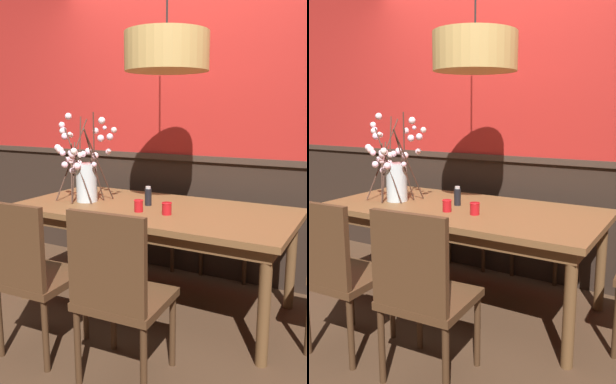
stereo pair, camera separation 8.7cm
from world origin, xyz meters
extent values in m
plane|color=#4C3321|center=(0.00, 0.00, 0.00)|extent=(24.00, 24.00, 0.00)
cube|color=#2D2119|center=(0.00, 0.75, 0.51)|extent=(5.26, 0.12, 1.01)
cube|color=#3E2E24|center=(0.00, 0.74, 1.03)|extent=(5.26, 0.14, 0.05)
cube|color=#B2231E|center=(0.00, 0.75, 1.85)|extent=(5.26, 0.12, 1.68)
cube|color=brown|center=(0.00, 0.00, 0.72)|extent=(2.01, 0.98, 0.04)
cube|color=brown|center=(0.00, 0.00, 0.66)|extent=(1.90, 0.87, 0.08)
cylinder|color=brown|center=(-0.91, -0.40, 0.35)|extent=(0.07, 0.07, 0.70)
cylinder|color=brown|center=(0.91, -0.40, 0.35)|extent=(0.07, 0.07, 0.70)
cylinder|color=brown|center=(-0.91, 0.40, 0.35)|extent=(0.07, 0.07, 0.70)
cylinder|color=brown|center=(0.91, 0.40, 0.35)|extent=(0.07, 0.07, 0.70)
cube|color=#4C301C|center=(-0.30, -0.85, 0.45)|extent=(0.42, 0.45, 0.04)
cube|color=#4C301C|center=(-0.29, -1.04, 0.70)|extent=(0.38, 0.05, 0.47)
cylinder|color=#412917|center=(-0.48, -0.67, 0.21)|extent=(0.04, 0.04, 0.42)
cylinder|color=#412917|center=(-0.14, -0.65, 0.21)|extent=(0.04, 0.04, 0.42)
cylinder|color=#412917|center=(-0.12, -1.03, 0.21)|extent=(0.04, 0.04, 0.42)
cube|color=#4C301C|center=(0.32, 0.84, 0.47)|extent=(0.47, 0.45, 0.04)
cube|color=#4C301C|center=(0.32, 1.04, 0.71)|extent=(0.43, 0.05, 0.45)
cylinder|color=#412917|center=(0.51, 0.65, 0.22)|extent=(0.04, 0.04, 0.45)
cylinder|color=#412917|center=(0.11, 0.66, 0.22)|extent=(0.04, 0.04, 0.45)
cylinder|color=#412917|center=(0.52, 1.02, 0.22)|extent=(0.04, 0.04, 0.45)
cylinder|color=#412917|center=(0.13, 1.04, 0.22)|extent=(0.04, 0.04, 0.45)
cube|color=#4C301C|center=(-0.32, 0.82, 0.44)|extent=(0.47, 0.46, 0.04)
cube|color=#4C301C|center=(-0.30, 1.01, 0.69)|extent=(0.42, 0.07, 0.45)
cylinder|color=#412917|center=(-0.14, 0.62, 0.21)|extent=(0.04, 0.04, 0.42)
cylinder|color=#412917|center=(-0.52, 0.65, 0.21)|extent=(0.04, 0.04, 0.42)
cylinder|color=#412917|center=(-0.11, 0.98, 0.21)|extent=(0.04, 0.04, 0.42)
cylinder|color=#412917|center=(-0.49, 1.01, 0.21)|extent=(0.04, 0.04, 0.42)
cube|color=#4C301C|center=(0.29, -0.83, 0.44)|extent=(0.47, 0.45, 0.04)
cube|color=#4C301C|center=(0.30, -1.02, 0.71)|extent=(0.42, 0.06, 0.49)
cylinder|color=#412917|center=(0.09, -0.66, 0.21)|extent=(0.04, 0.04, 0.42)
cylinder|color=#412917|center=(0.47, -0.64, 0.21)|extent=(0.04, 0.04, 0.42)
cylinder|color=#412917|center=(0.11, -1.03, 0.21)|extent=(0.04, 0.04, 0.42)
cylinder|color=#412917|center=(0.49, -1.00, 0.21)|extent=(0.04, 0.04, 0.42)
cylinder|color=silver|center=(-0.55, -0.07, 0.89)|extent=(0.16, 0.16, 0.29)
cylinder|color=silver|center=(-0.55, -0.07, 0.78)|extent=(0.14, 0.14, 0.06)
cylinder|color=#472D23|center=(-0.52, 0.00, 1.08)|extent=(0.09, 0.11, 0.67)
sphere|color=#FFCCD4|center=(-0.52, 0.03, 1.28)|extent=(0.05, 0.05, 0.05)
sphere|color=#FBD1E4|center=(-0.47, 0.02, 1.22)|extent=(0.05, 0.05, 0.05)
sphere|color=silver|center=(-0.48, 0.05, 1.35)|extent=(0.05, 0.05, 0.05)
cylinder|color=#472D23|center=(-0.42, -0.07, 1.02)|extent=(0.03, 0.33, 0.56)
sphere|color=#FFDAD2|center=(-0.28, -0.08, 1.29)|extent=(0.04, 0.04, 0.04)
sphere|color=silver|center=(-0.30, -0.11, 1.24)|extent=(0.05, 0.05, 0.05)
sphere|color=silver|center=(-0.34, -0.05, 1.14)|extent=(0.03, 0.03, 0.03)
sphere|color=#FFCFDC|center=(-0.36, -0.04, 1.13)|extent=(0.04, 0.04, 0.04)
cylinder|color=#472D23|center=(-0.59, -0.09, 1.07)|extent=(0.03, 0.10, 0.64)
sphere|color=#F9C9DD|center=(-0.56, -0.08, 1.11)|extent=(0.04, 0.04, 0.04)
sphere|color=white|center=(-0.60, -0.13, 1.12)|extent=(0.05, 0.05, 0.05)
sphere|color=silver|center=(-0.65, -0.13, 1.39)|extent=(0.05, 0.05, 0.05)
sphere|color=#FFD2D2|center=(-0.60, -0.12, 1.04)|extent=(0.04, 0.04, 0.04)
sphere|color=#F7D8D0|center=(-0.58, -0.09, 1.10)|extent=(0.04, 0.04, 0.04)
sphere|color=white|center=(-0.60, -0.08, 1.04)|extent=(0.03, 0.03, 0.03)
cylinder|color=#472D23|center=(-0.72, -0.02, 1.05)|extent=(0.09, 0.32, 0.62)
sphere|color=#FED2DF|center=(-0.86, 0.04, 1.32)|extent=(0.05, 0.05, 0.05)
sphere|color=silver|center=(-0.83, 0.03, 1.28)|extent=(0.04, 0.04, 0.04)
sphere|color=white|center=(-0.84, 0.03, 1.27)|extent=(0.05, 0.05, 0.05)
sphere|color=#FEC4E0|center=(-0.79, -0.01, 1.23)|extent=(0.05, 0.05, 0.05)
sphere|color=silver|center=(-0.73, -0.02, 1.10)|extent=(0.06, 0.06, 0.06)
cylinder|color=#472D23|center=(-0.56, -0.14, 1.02)|extent=(0.24, 0.02, 0.56)
sphere|color=#FFC8DA|center=(-0.59, -0.19, 1.08)|extent=(0.05, 0.05, 0.05)
sphere|color=#F4C8D7|center=(-0.57, -0.20, 1.11)|extent=(0.05, 0.05, 0.05)
sphere|color=#FFD5CF|center=(-0.56, -0.23, 1.26)|extent=(0.03, 0.03, 0.03)
sphere|color=#FFC8D8|center=(-0.55, -0.16, 1.02)|extent=(0.05, 0.05, 0.05)
sphere|color=silver|center=(-0.55, -0.20, 1.14)|extent=(0.05, 0.05, 0.05)
sphere|color=silver|center=(-0.57, -0.21, 1.25)|extent=(0.04, 0.04, 0.04)
cylinder|color=#472D23|center=(-0.45, -0.10, 1.02)|extent=(0.01, 0.23, 0.56)
sphere|color=silver|center=(-0.44, -0.11, 1.04)|extent=(0.04, 0.04, 0.04)
sphere|color=silver|center=(-0.35, -0.09, 1.31)|extent=(0.03, 0.03, 0.03)
sphere|color=#FFC7D5|center=(-0.45, -0.09, 1.10)|extent=(0.05, 0.05, 0.05)
cylinder|color=#472D23|center=(-0.65, -0.12, 0.96)|extent=(0.13, 0.17, 0.44)
sphere|color=#FBCAE1|center=(-0.70, -0.14, 1.02)|extent=(0.05, 0.05, 0.05)
sphere|color=#FFC5DF|center=(-0.68, -0.17, 1.11)|extent=(0.04, 0.04, 0.04)
sphere|color=#FDD0CF|center=(-0.73, -0.14, 1.13)|extent=(0.05, 0.05, 0.05)
sphere|color=#F8CFDA|center=(-0.75, -0.15, 1.15)|extent=(0.05, 0.05, 0.05)
cylinder|color=#472D23|center=(-0.54, -0.04, 0.94)|extent=(0.07, 0.03, 0.38)
sphere|color=silver|center=(-0.51, -0.02, 0.99)|extent=(0.03, 0.03, 0.03)
sphere|color=white|center=(-0.56, -0.02, 1.13)|extent=(0.05, 0.05, 0.05)
sphere|color=#FFD6DB|center=(-0.54, -0.07, 0.95)|extent=(0.05, 0.05, 0.05)
cylinder|color=#472D23|center=(-0.66, -0.09, 0.97)|extent=(0.10, 0.18, 0.45)
sphere|color=white|center=(-0.70, -0.10, 1.06)|extent=(0.04, 0.04, 0.04)
sphere|color=#FCD7DB|center=(-0.68, -0.08, 1.04)|extent=(0.04, 0.04, 0.04)
sphere|color=#F8CBD0|center=(-0.64, -0.07, 1.00)|extent=(0.05, 0.05, 0.05)
sphere|color=white|center=(-0.65, -0.10, 0.97)|extent=(0.05, 0.05, 0.05)
cylinder|color=red|center=(-0.02, -0.17, 0.78)|extent=(0.06, 0.06, 0.08)
torus|color=red|center=(-0.02, -0.17, 0.82)|extent=(0.07, 0.07, 0.01)
cylinder|color=silver|center=(-0.02, -0.17, 0.77)|extent=(0.04, 0.04, 0.04)
cylinder|color=red|center=(0.18, -0.15, 0.78)|extent=(0.06, 0.06, 0.08)
torus|color=red|center=(0.18, -0.15, 0.82)|extent=(0.07, 0.07, 0.01)
cylinder|color=silver|center=(0.18, -0.15, 0.77)|extent=(0.05, 0.05, 0.04)
cylinder|color=black|center=(-0.06, 0.04, 0.80)|extent=(0.05, 0.05, 0.12)
cylinder|color=beige|center=(-0.06, 0.04, 0.87)|extent=(0.04, 0.04, 0.02)
cylinder|color=tan|center=(0.14, -0.08, 1.80)|extent=(0.55, 0.55, 0.24)
sphere|color=#F9EAB7|center=(0.14, -0.08, 1.76)|extent=(0.14, 0.14, 0.14)
camera|label=1|loc=(1.38, -2.55, 1.42)|focal=38.39mm
camera|label=2|loc=(1.46, -2.50, 1.42)|focal=38.39mm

